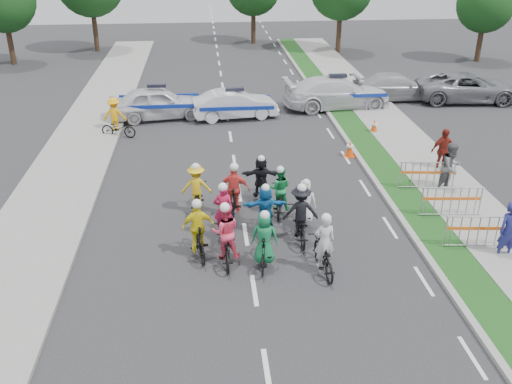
{
  "coord_description": "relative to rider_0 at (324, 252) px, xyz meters",
  "views": [
    {
      "loc": [
        -1.11,
        -12.39,
        8.75
      ],
      "look_at": [
        0.39,
        3.72,
        1.1
      ],
      "focal_mm": 40.0,
      "sensor_mm": 36.0,
      "label": 1
    }
  ],
  "objects": [
    {
      "name": "cone_0",
      "position": [
        2.81,
        8.38,
        -0.27
      ],
      "size": [
        0.4,
        0.4,
        0.7
      ],
      "color": "#F24C0C",
      "rests_on": "ground"
    },
    {
      "name": "parked_bike",
      "position": [
        -6.98,
        11.67,
        -0.19
      ],
      "size": [
        1.69,
        0.97,
        0.84
      ],
      "primitive_type": "imported",
      "rotation": [
        0.0,
        0.0,
        1.3
      ],
      "color": "black",
      "rests_on": "ground"
    },
    {
      "name": "spectator_2",
      "position": [
        5.97,
        6.58,
        0.25
      ],
      "size": [
        1.07,
        0.63,
        1.72
      ],
      "primitive_type": "imported",
      "rotation": [
        0.0,
        0.0,
        0.22
      ],
      "color": "maroon",
      "rests_on": "ground"
    },
    {
      "name": "barrier_2",
      "position": [
        4.73,
        4.84,
        -0.05
      ],
      "size": [
        2.04,
        0.71,
        1.12
      ],
      "primitive_type": null,
      "rotation": [
        0.0,
        0.0,
        -0.11
      ],
      "color": "#A5A8AD",
      "rests_on": "ground"
    },
    {
      "name": "tree_0",
      "position": [
        -15.97,
        27.26,
        3.57
      ],
      "size": [
        4.2,
        4.2,
        6.3
      ],
      "color": "#382619",
      "rests_on": "ground"
    },
    {
      "name": "curb_right",
      "position": [
        3.13,
        4.26,
        -0.55
      ],
      "size": [
        0.2,
        60.0,
        0.12
      ],
      "primitive_type": "cube",
      "color": "gray",
      "rests_on": "ground"
    },
    {
      "name": "spectator_1",
      "position": [
        5.52,
        4.73,
        0.31
      ],
      "size": [
        1.12,
        1.03,
        1.85
      ],
      "primitive_type": "imported",
      "rotation": [
        0.0,
        0.0,
        0.48
      ],
      "color": "#58585D",
      "rests_on": "ground"
    },
    {
      "name": "rider_8",
      "position": [
        -0.74,
        3.61,
        0.03
      ],
      "size": [
        0.9,
        1.77,
        1.72
      ],
      "rotation": [
        0.0,
        0.0,
        2.95
      ],
      "color": "black",
      "rests_on": "ground"
    },
    {
      "name": "rider_6",
      "position": [
        -2.65,
        2.13,
        0.01
      ],
      "size": [
        0.75,
        1.88,
        1.88
      ],
      "rotation": [
        0.0,
        0.0,
        3.09
      ],
      "color": "black",
      "rests_on": "ground"
    },
    {
      "name": "sidewalk_right",
      "position": [
        5.63,
        4.26,
        -0.55
      ],
      "size": [
        2.4,
        60.0,
        0.13
      ],
      "primitive_type": "cube",
      "color": "gray",
      "rests_on": "ground"
    },
    {
      "name": "rider_3",
      "position": [
        -3.4,
        1.14,
        0.1
      ],
      "size": [
        0.99,
        1.83,
        1.86
      ],
      "rotation": [
        0.0,
        0.0,
        3.33
      ],
      "color": "black",
      "rests_on": "ground"
    },
    {
      "name": "ground",
      "position": [
        -1.97,
        -0.74,
        -0.61
      ],
      "size": [
        90.0,
        90.0,
        0.0
      ],
      "primitive_type": "plane",
      "color": "#28282B",
      "rests_on": "ground"
    },
    {
      "name": "police_car_1",
      "position": [
        -1.6,
        13.98,
        0.08
      ],
      "size": [
        4.34,
        2.04,
        1.38
      ],
      "primitive_type": "imported",
      "rotation": [
        0.0,
        0.0,
        1.71
      ],
      "color": "silver",
      "rests_on": "ground"
    },
    {
      "name": "rider_4",
      "position": [
        -0.36,
        1.78,
        0.13
      ],
      "size": [
        1.07,
        1.89,
        1.91
      ],
      "rotation": [
        0.0,
        0.0,
        3.12
      ],
      "color": "black",
      "rests_on": "ground"
    },
    {
      "name": "spectator_0",
      "position": [
        5.35,
        0.21,
        0.27
      ],
      "size": [
        0.64,
        0.43,
        1.75
      ],
      "primitive_type": "imported",
      "rotation": [
        0.0,
        0.0,
        0.01
      ],
      "color": "navy",
      "rests_on": "ground"
    },
    {
      "name": "police_car_0",
      "position": [
        -5.35,
        14.27,
        0.18
      ],
      "size": [
        4.86,
        2.57,
        1.58
      ],
      "primitive_type": "imported",
      "rotation": [
        0.0,
        0.0,
        1.73
      ],
      "color": "silver",
      "rests_on": "ground"
    },
    {
      "name": "rider_1",
      "position": [
        -1.59,
        0.42,
        0.09
      ],
      "size": [
        0.82,
        1.76,
        1.79
      ],
      "rotation": [
        0.0,
        0.0,
        2.98
      ],
      "color": "black",
      "rests_on": "ground"
    },
    {
      "name": "rider_9",
      "position": [
        -2.23,
        3.54,
        0.12
      ],
      "size": [
        1.02,
        1.89,
        1.92
      ],
      "rotation": [
        0.0,
        0.0,
        2.95
      ],
      "color": "black",
      "rests_on": "ground"
    },
    {
      "name": "cone_1",
      "position": [
        4.6,
        11.05,
        -0.27
      ],
      "size": [
        0.4,
        0.4,
        0.7
      ],
      "color": "#F24C0C",
      "rests_on": "ground"
    },
    {
      "name": "rider_5",
      "position": [
        -1.36,
        2.27,
        0.12
      ],
      "size": [
        1.37,
        1.64,
        1.72
      ],
      "rotation": [
        0.0,
        0.0,
        3.14
      ],
      "color": "black",
      "rests_on": "ground"
    },
    {
      "name": "rider_11",
      "position": [
        -1.25,
        4.63,
        0.11
      ],
      "size": [
        1.38,
        1.64,
        1.7
      ],
      "rotation": [
        0.0,
        0.0,
        3.08
      ],
      "color": "black",
      "rests_on": "ground"
    },
    {
      "name": "grass_strip",
      "position": [
        3.83,
        4.26,
        -0.56
      ],
      "size": [
        1.2,
        60.0,
        0.11
      ],
      "primitive_type": "cube",
      "color": "#164215",
      "rests_on": "ground"
    },
    {
      "name": "civilian_suv",
      "position": [
        11.06,
        15.77,
        0.14
      ],
      "size": [
        5.65,
        3.02,
        1.51
      ],
      "primitive_type": "imported",
      "rotation": [
        0.0,
        0.0,
        1.47
      ],
      "color": "gray",
      "rests_on": "ground"
    },
    {
      "name": "police_car_2",
      "position": [
        3.77,
        15.21,
        0.19
      ],
      "size": [
        5.71,
        2.71,
        1.61
      ],
      "primitive_type": "imported",
      "rotation": [
        0.0,
        0.0,
        1.66
      ],
      "color": "silver",
      "rests_on": "ground"
    },
    {
      "name": "rider_7",
      "position": [
        -0.08,
        2.62,
        0.05
      ],
      "size": [
        0.77,
        1.65,
        1.68
      ],
      "rotation": [
        0.0,
        0.0,
        2.97
      ],
      "color": "black",
      "rests_on": "ground"
    },
    {
      "name": "rider_10",
      "position": [
        -3.45,
        3.93,
        0.09
      ],
      "size": [
        1.03,
        1.79,
        1.79
      ],
      "rotation": [
        0.0,
        0.0,
        3.07
      ],
      "color": "black",
      "rests_on": "ground"
    },
    {
      "name": "rider_0",
      "position": [
        0.0,
        0.0,
        0.0
      ],
      "size": [
        0.77,
        1.85,
        1.85
      ],
      "rotation": [
        0.0,
        0.0,
        3.22
      ],
      "color": "black",
      "rests_on": "ground"
    },
    {
      "name": "rider_2",
      "position": [
        -2.64,
        0.74,
        0.1
      ],
      "size": [
        0.81,
        1.89,
        1.91
      ],
      "rotation": [
        0.0,
        0.0,
        3.16
      ],
      "color": "black",
      "rests_on": "ground"
    },
    {
      "name": "barrier_1",
      "position": [
        4.73,
        2.7,
        -0.05
      ],
      "size": [
        2.03,
        0.67,
        1.12
      ],
      "primitive_type": null,
      "rotation": [
        0.0,
        0.0,
        -0.08
      ],
      "color": "#A5A8AD",
      "rests_on": "ground"
    },
    {
      "name": "marshal_hiviz",
      "position": [
        -7.2,
        12.42,
        0.19
      ],
      "size": [
        1.09,
        0.69,
        1.61
      ],
      "primitive_type": "imported",
      "rotation": [
        0.0,
        0.0,
        3.06
      ],
      "color": "#FFAE0D",
      "rests_on": "ground"
    },
    {
      "name": "civilian_sedan",
      "position": [
        7.34,
        16.48,
        0.1
      ],
      "size": [
        4.99,
        2.29,
        1.41
      ],
      "primitive_type": "imported",
      "rotation": [
        0.0,
        0.0,
        1.64
      ],
      "color": "#A1A1A5",
      "rests_on": "ground"
    },
    {
      "name": "sidewalk_left",
      "position": [
        -8.47,
        4.26,
        -0.55
      ],
      "size": [
        3.0,
        60.0,
        0.13
      ],
      "primitive_type": "cube",
      "color": "gray",
      "rests_on": "ground"
    },
    {
      "name": "tree_2",
      "position": [
        16.03,
        25.26,
        3.22
      ],
      "size": [
        3.85,
        3.85,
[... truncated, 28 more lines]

